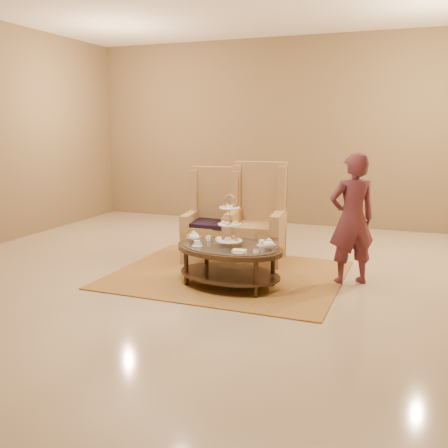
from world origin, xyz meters
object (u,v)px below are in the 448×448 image
at_px(armchair_left, 213,229).
at_px(person, 352,219).
at_px(armchair_right, 257,228).
at_px(tea_table, 229,253).

xyz_separation_m(armchair_left, person, (1.98, -0.47, 0.35)).
relative_size(armchair_left, armchair_right, 0.94).
xyz_separation_m(tea_table, person, (1.32, 0.63, 0.39)).
relative_size(tea_table, person, 0.91).
bearing_deg(armchair_right, tea_table, -94.41).
height_order(tea_table, person, person).
relative_size(armchair_right, person, 0.87).
height_order(armchair_left, person, person).
bearing_deg(person, tea_table, -6.20).
height_order(tea_table, armchair_right, armchair_right).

